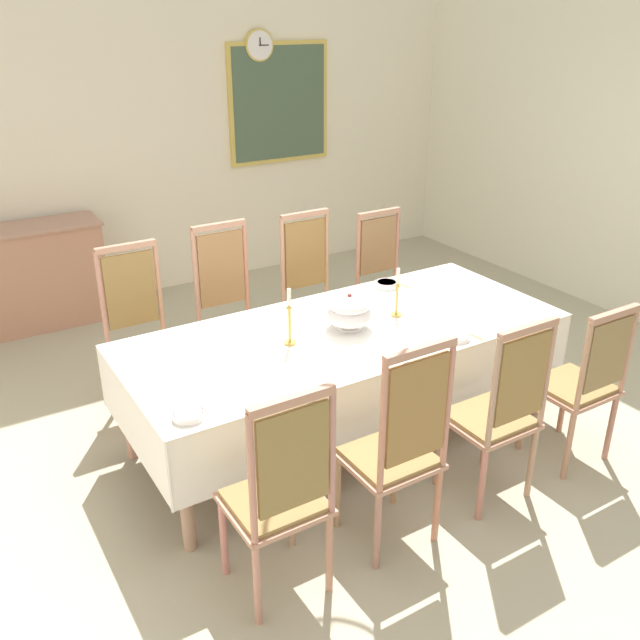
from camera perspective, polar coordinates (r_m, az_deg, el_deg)
ground at (r=4.55m, az=2.97°, el=-10.35°), size 6.47×6.54×0.04m
back_wall at (r=6.78m, az=-13.37°, el=16.62°), size 6.47×0.08×3.46m
dining_table at (r=4.29m, az=2.10°, el=-1.63°), size 2.74×1.15×0.76m
tablecloth at (r=4.31m, az=2.09°, el=-2.02°), size 2.76×1.17×0.41m
chair_south_a at (r=3.20m, az=-3.27°, el=-14.09°), size 0.44×0.42×1.15m
chair_north_a at (r=4.77m, az=-14.63°, el=-0.95°), size 0.44×0.42×1.18m
chair_south_b at (r=3.48m, az=6.49°, el=-10.28°), size 0.44×0.42×1.20m
chair_north_b at (r=4.97m, az=-7.45°, el=0.88°), size 0.44×0.42×1.22m
chair_south_c at (r=3.90m, az=14.61°, el=-7.21°), size 0.44×0.42×1.14m
chair_north_c at (r=5.27m, az=-0.57°, el=2.39°), size 0.44×0.42×1.19m
chair_south_d at (r=4.39m, az=20.88°, el=-4.74°), size 0.44×0.42×1.06m
chair_north_d at (r=5.63m, az=5.47°, el=3.45°), size 0.44×0.42×1.11m
soup_tureen at (r=4.23m, az=2.44°, el=0.71°), size 0.29×0.29×0.23m
candlestick_west at (r=4.02m, az=-2.54°, el=-0.18°), size 0.07×0.07×0.35m
candlestick_east at (r=4.42m, az=6.39°, el=1.88°), size 0.07×0.07×0.32m
bowl_near_left at (r=4.21m, az=11.19°, el=-1.31°), size 0.17×0.17×0.03m
bowl_near_right at (r=4.93m, az=5.54°, el=3.00°), size 0.16×0.16×0.04m
bowl_far_left at (r=3.42m, az=-10.84°, el=-7.66°), size 0.16×0.16×0.04m
spoon_primary at (r=4.30m, az=12.06°, el=-0.98°), size 0.03×0.18×0.01m
spoon_secondary at (r=5.02m, az=6.36°, el=3.14°), size 0.03×0.18×0.01m
sideboard at (r=6.45m, az=-23.66°, el=3.10°), size 1.44×0.48×0.90m
mounted_clock at (r=7.07m, az=-5.09°, el=21.71°), size 0.29×0.06×0.29m
framed_painting at (r=7.22m, az=-3.39°, el=17.47°), size 1.10×0.05×1.16m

